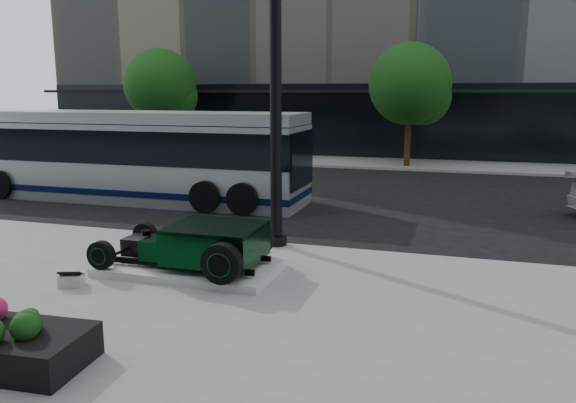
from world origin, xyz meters
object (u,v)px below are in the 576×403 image
(lamppost, at_px, (276,68))
(flower_planter, at_px, (0,343))
(hot_rod, at_px, (205,244))
(transit_bus, at_px, (129,155))

(lamppost, relative_size, flower_planter, 3.65)
(hot_rod, bearing_deg, lamppost, 74.23)
(hot_rod, height_order, flower_planter, hot_rod)
(hot_rod, relative_size, lamppost, 0.38)
(hot_rod, distance_m, lamppost, 4.15)
(hot_rod, xyz_separation_m, transit_bus, (-6.03, 6.84, 0.79))
(flower_planter, relative_size, transit_bus, 0.19)
(lamppost, bearing_deg, hot_rod, -105.77)
(transit_bus, bearing_deg, hot_rod, -48.61)
(hot_rod, distance_m, transit_bus, 9.15)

